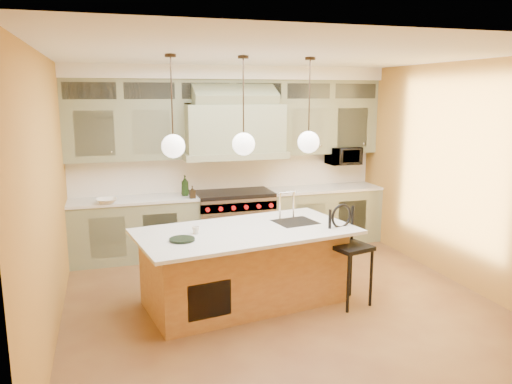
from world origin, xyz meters
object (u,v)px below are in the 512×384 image
object	(u,v)px
counter_stool	(349,248)
kitchen_island	(245,265)
microwave	(343,156)
range	(234,221)

from	to	relation	value
counter_stool	kitchen_island	bearing A→B (deg)	147.61
kitchen_island	microwave	bearing A→B (deg)	33.12
kitchen_island	counter_stool	bearing A→B (deg)	-27.19
kitchen_island	microwave	xyz separation A→B (m)	(2.34, 2.14, 0.98)
range	kitchen_island	size ratio (longest dim) A/B	0.44
range	kitchen_island	distance (m)	2.07
range	microwave	size ratio (longest dim) A/B	2.21
range	counter_stool	distance (m)	2.54
counter_stool	microwave	bearing A→B (deg)	50.66
range	counter_stool	xyz separation A→B (m)	(0.78, -2.41, 0.20)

